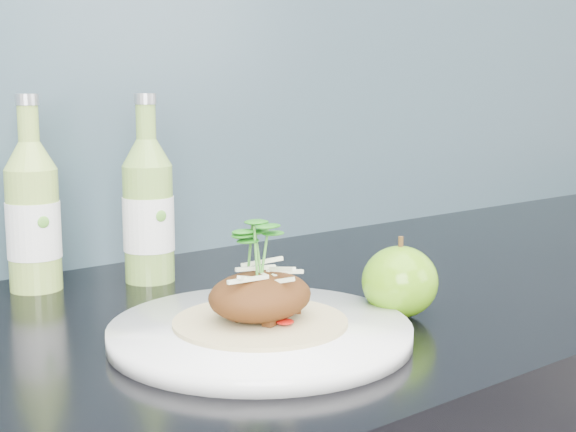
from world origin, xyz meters
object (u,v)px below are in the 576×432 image
object	(u,v)px
dinner_plate	(260,332)
cider_bottle_left	(33,217)
green_apple	(400,282)
cider_bottle_right	(148,211)

from	to	relation	value
dinner_plate	cider_bottle_left	xyz separation A→B (m)	(-0.09, 0.31, 0.08)
dinner_plate	green_apple	world-z (taller)	green_apple
dinner_plate	cider_bottle_left	world-z (taller)	cider_bottle_left
green_apple	cider_bottle_right	distance (m)	0.32
green_apple	cider_bottle_right	xyz separation A→B (m)	(-0.12, 0.29, 0.05)
dinner_plate	green_apple	bearing A→B (deg)	-9.08
green_apple	cider_bottle_left	bearing A→B (deg)	126.37
dinner_plate	cider_bottle_right	world-z (taller)	cider_bottle_right
dinner_plate	cider_bottle_right	distance (m)	0.28
green_apple	cider_bottle_right	bearing A→B (deg)	113.18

